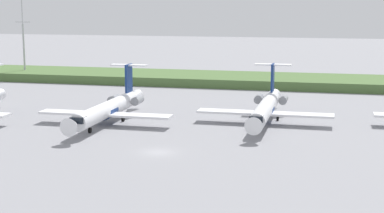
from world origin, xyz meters
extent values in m
plane|color=gray|center=(0.00, 30.00, 0.00)|extent=(500.00, 500.00, 0.00)
cube|color=#4C6B38|center=(0.00, 71.32, 1.08)|extent=(320.00, 20.00, 2.17)
cylinder|color=white|center=(-13.90, 16.60, 2.45)|extent=(2.70, 24.00, 2.70)
cone|color=white|center=(-13.90, 3.10, 2.45)|extent=(2.70, 3.00, 2.70)
cone|color=white|center=(-13.90, 30.60, 2.45)|extent=(2.30, 4.00, 2.29)
cube|color=black|center=(-13.90, 5.00, 2.92)|extent=(2.02, 1.80, 0.90)
cylinder|color=navy|center=(-13.90, 16.60, 2.30)|extent=(2.76, 3.60, 2.76)
cube|color=white|center=(-19.80, 15.60, 1.84)|extent=(11.00, 3.20, 0.36)
cube|color=white|center=(-7.99, 15.60, 1.84)|extent=(11.00, 3.20, 0.36)
cube|color=navy|center=(-13.90, 27.60, 6.40)|extent=(0.36, 3.20, 5.20)
cube|color=white|center=(-13.90, 27.90, 8.80)|extent=(6.80, 1.80, 0.24)
cylinder|color=gray|center=(-16.15, 25.80, 2.65)|extent=(1.50, 3.40, 1.50)
cylinder|color=gray|center=(-11.65, 25.80, 2.65)|extent=(1.50, 3.40, 1.50)
cylinder|color=gray|center=(-13.90, 9.16, 1.00)|extent=(0.20, 0.20, 0.65)
cylinder|color=black|center=(-13.90, 9.16, 0.45)|extent=(0.30, 0.90, 0.90)
cylinder|color=black|center=(-15.80, 19.00, 0.45)|extent=(0.35, 0.90, 0.90)
cylinder|color=black|center=(-12.00, 19.00, 0.45)|extent=(0.35, 0.90, 0.90)
cylinder|color=white|center=(11.84, 23.63, 2.45)|extent=(2.70, 24.00, 2.70)
cone|color=white|center=(11.84, 10.13, 2.45)|extent=(2.70, 3.00, 2.70)
cone|color=white|center=(11.84, 37.63, 2.45)|extent=(2.30, 4.00, 2.29)
cube|color=black|center=(11.84, 12.03, 2.92)|extent=(2.02, 1.80, 0.90)
cylinder|color=navy|center=(11.84, 23.63, 2.30)|extent=(2.76, 3.60, 2.76)
cube|color=white|center=(5.93, 22.63, 1.84)|extent=(11.00, 3.20, 0.36)
cube|color=white|center=(17.74, 22.63, 1.84)|extent=(11.00, 3.20, 0.36)
cube|color=navy|center=(11.84, 34.63, 6.40)|extent=(0.36, 3.20, 5.20)
cube|color=white|center=(11.84, 34.93, 8.80)|extent=(6.80, 1.80, 0.24)
cylinder|color=gray|center=(9.59, 32.83, 2.65)|extent=(1.50, 3.40, 1.50)
cylinder|color=gray|center=(14.09, 32.83, 2.65)|extent=(1.50, 3.40, 1.50)
cylinder|color=gray|center=(11.84, 16.19, 1.00)|extent=(0.20, 0.20, 0.65)
cylinder|color=black|center=(11.84, 16.19, 0.45)|extent=(0.30, 0.90, 0.90)
cylinder|color=black|center=(9.94, 26.03, 0.45)|extent=(0.35, 0.90, 0.90)
cylinder|color=black|center=(13.74, 26.03, 0.45)|extent=(0.35, 0.90, 0.90)
cylinder|color=#B2B2B7|center=(-58.87, 70.12, 7.34)|extent=(0.50, 0.50, 14.68)
cylinder|color=#B2B2B7|center=(-58.87, 70.12, 18.63)|extent=(0.28, 0.28, 7.90)
cube|color=#B2B2B7|center=(-58.87, 70.12, 15.08)|extent=(4.40, 0.20, 0.20)
camera|label=1|loc=(22.76, -75.11, 20.01)|focal=55.45mm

